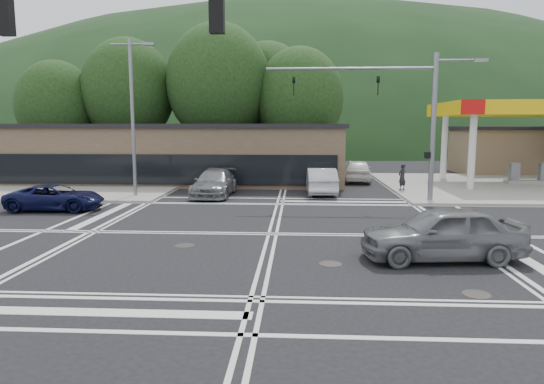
# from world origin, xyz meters

# --- Properties ---
(ground) EXTENTS (120.00, 120.00, 0.00)m
(ground) POSITION_xyz_m (0.00, 0.00, 0.00)
(ground) COLOR black
(ground) RESTS_ON ground
(sidewalk_ne) EXTENTS (16.00, 16.00, 0.15)m
(sidewalk_ne) POSITION_xyz_m (15.00, 15.00, 0.07)
(sidewalk_ne) COLOR gray
(sidewalk_ne) RESTS_ON ground
(sidewalk_nw) EXTENTS (16.00, 16.00, 0.15)m
(sidewalk_nw) POSITION_xyz_m (-15.00, 15.00, 0.07)
(sidewalk_nw) COLOR gray
(sidewalk_nw) RESTS_ON ground
(gas_station_canopy) EXTENTS (12.32, 8.34, 5.75)m
(gas_station_canopy) POSITION_xyz_m (16.99, 15.99, 5.04)
(gas_station_canopy) COLOR silver
(gas_station_canopy) RESTS_ON ground
(convenience_store) EXTENTS (10.00, 6.00, 3.80)m
(convenience_store) POSITION_xyz_m (20.00, 25.00, 1.90)
(convenience_store) COLOR #846B4F
(convenience_store) RESTS_ON ground
(commercial_row) EXTENTS (24.00, 8.00, 4.00)m
(commercial_row) POSITION_xyz_m (-8.00, 17.00, 2.00)
(commercial_row) COLOR brown
(commercial_row) RESTS_ON ground
(hill_north) EXTENTS (252.00, 126.00, 140.00)m
(hill_north) POSITION_xyz_m (0.00, 90.00, 0.00)
(hill_north) COLOR #183216
(hill_north) RESTS_ON ground
(tree_n_a) EXTENTS (8.00, 8.00, 11.75)m
(tree_n_a) POSITION_xyz_m (-14.00, 24.00, 7.14)
(tree_n_a) COLOR #382619
(tree_n_a) RESTS_ON ground
(tree_n_b) EXTENTS (9.00, 9.00, 12.98)m
(tree_n_b) POSITION_xyz_m (-6.00, 24.00, 7.79)
(tree_n_b) COLOR #382619
(tree_n_b) RESTS_ON ground
(tree_n_c) EXTENTS (7.60, 7.60, 10.87)m
(tree_n_c) POSITION_xyz_m (1.00, 24.00, 6.49)
(tree_n_c) COLOR #382619
(tree_n_c) RESTS_ON ground
(tree_n_d) EXTENTS (6.80, 6.80, 9.76)m
(tree_n_d) POSITION_xyz_m (-20.00, 23.00, 5.84)
(tree_n_d) COLOR #382619
(tree_n_d) RESTS_ON ground
(tree_n_e) EXTENTS (8.40, 8.40, 11.98)m
(tree_n_e) POSITION_xyz_m (-2.00, 28.00, 7.14)
(tree_n_e) COLOR #382619
(tree_n_e) RESTS_ON ground
(streetlight_nw) EXTENTS (2.50, 0.25, 9.00)m
(streetlight_nw) POSITION_xyz_m (-8.44, 9.00, 5.05)
(streetlight_nw) COLOR slate
(streetlight_nw) RESTS_ON ground
(signal_mast_ne) EXTENTS (11.65, 0.30, 8.00)m
(signal_mast_ne) POSITION_xyz_m (6.95, 8.20, 5.07)
(signal_mast_ne) COLOR slate
(signal_mast_ne) RESTS_ON ground
(car_blue_west) EXTENTS (4.72, 2.36, 1.29)m
(car_blue_west) POSITION_xyz_m (-11.08, 4.71, 0.64)
(car_blue_west) COLOR #0C0F38
(car_blue_west) RESTS_ON ground
(car_grey_center) EXTENTS (5.21, 2.53, 1.71)m
(car_grey_center) POSITION_xyz_m (5.51, -3.34, 0.86)
(car_grey_center) COLOR slate
(car_grey_center) RESTS_ON ground
(car_queue_a) EXTENTS (1.83, 4.95, 1.62)m
(car_queue_a) POSITION_xyz_m (2.38, 11.21, 0.81)
(car_queue_a) COLOR #BABCC2
(car_queue_a) RESTS_ON ground
(car_queue_b) EXTENTS (2.50, 5.08, 1.67)m
(car_queue_b) POSITION_xyz_m (5.43, 18.02, 0.83)
(car_queue_b) COLOR white
(car_queue_b) RESTS_ON ground
(car_northbound) EXTENTS (2.30, 5.37, 1.54)m
(car_northbound) POSITION_xyz_m (-4.02, 10.01, 0.77)
(car_northbound) COLOR slate
(car_northbound) RESTS_ON ground
(pedestrian) EXTENTS (0.72, 0.70, 1.66)m
(pedestrian) POSITION_xyz_m (7.50, 12.22, 0.98)
(pedestrian) COLOR black
(pedestrian) RESTS_ON sidewalk_ne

